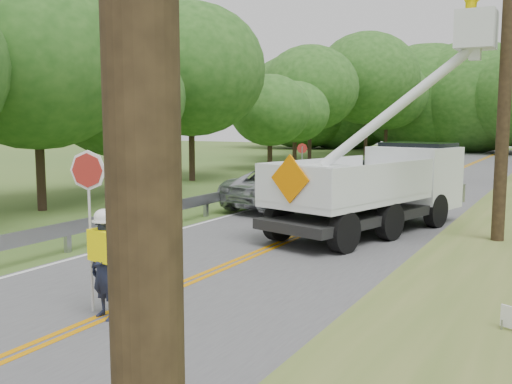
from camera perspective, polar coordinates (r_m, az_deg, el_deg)
The scene contains 10 objects.
ground at distance 9.22m, azimuth -18.82°, elevation -13.38°, with size 140.00×140.00×0.00m, color #3D5E25.
road at distance 21.03m, azimuth 10.58°, elevation -1.68°, with size 7.20×96.00×0.03m.
guardrail at distance 23.32m, azimuth 1.90°, elevation 0.63°, with size 0.18×48.00×0.77m.
treeline_left at distance 40.31m, azimuth 3.86°, elevation 10.65°, with size 10.92×53.10×11.15m.
treeline_horizon at distance 62.43m, azimuth 21.94°, elevation 8.70°, with size 58.20×15.47×11.63m.
flagger at distance 9.49m, azimuth -14.77°, elevation -6.48°, with size 1.09×0.50×2.68m.
bucket_truck at distance 17.17m, azimuth 13.40°, elevation 1.55°, with size 5.29×7.46×6.92m.
suv_silver at distance 20.83m, azimuth 3.31°, elevation 0.45°, with size 2.49×5.39×1.50m, color #B3B6BB.
suv_darkgrey at distance 31.46m, azimuth 13.24°, elevation 2.41°, with size 1.96×4.81×1.40m, color #393B41.
stop_sign_permanent at distance 25.75m, azimuth 4.58°, elevation 3.14°, with size 0.41×0.25×2.18m.
Camera 1 is at (6.47, -5.76, 3.16)m, focal length 40.40 mm.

